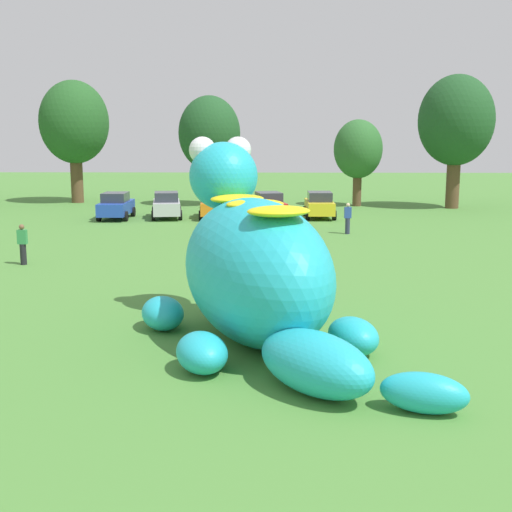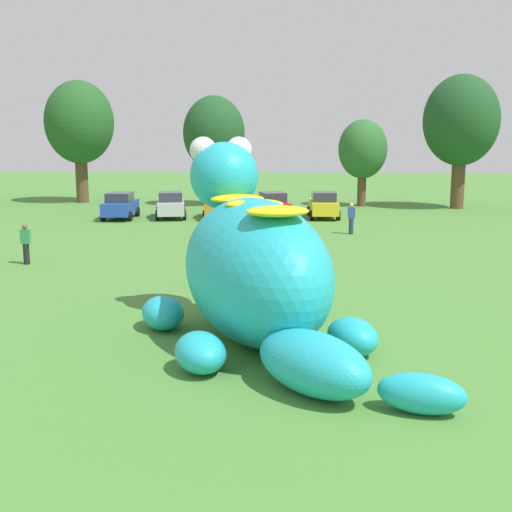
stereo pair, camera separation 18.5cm
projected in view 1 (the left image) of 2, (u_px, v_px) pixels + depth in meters
ground_plane at (270, 334)px, 18.22m from camera, size 160.00×160.00×0.00m
giant_inflatable_creature at (256, 269)px, 17.34m from camera, size 7.80×9.31×5.33m
car_blue at (116, 206)px, 43.21m from camera, size 1.99×4.13×1.72m
car_silver at (167, 205)px, 43.64m from camera, size 2.42×4.32×1.72m
car_orange at (214, 205)px, 43.68m from camera, size 2.18×4.22×1.72m
car_red at (268, 205)px, 43.52m from camera, size 2.56×4.36×1.72m
car_yellow at (319, 205)px, 43.76m from camera, size 1.99×4.12×1.72m
tree_left at (74, 123)px, 52.77m from camera, size 5.43×5.43×9.64m
tree_mid_left at (209, 134)px, 50.61m from camera, size 4.69×4.69×8.32m
tree_centre_left at (358, 150)px, 50.49m from camera, size 3.69×3.69×6.54m
tree_centre at (456, 121)px, 48.62m from camera, size 5.47×5.47×9.72m
spectator_near_inflatable at (348, 219)px, 36.63m from camera, size 0.38×0.26×1.71m
spectator_mid_field at (23, 245)px, 27.90m from camera, size 0.38×0.26×1.71m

